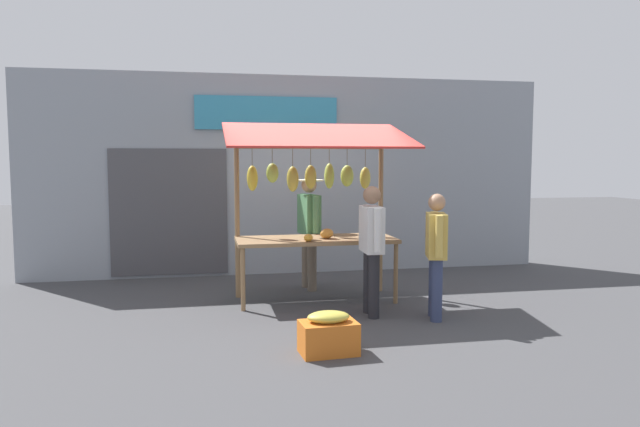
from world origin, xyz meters
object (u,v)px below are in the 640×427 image
at_px(shopper_in_grey_tee, 372,241).
at_px(shopper_with_ponytail, 436,248).
at_px(produce_crate_near, 328,334).
at_px(market_stall, 315,189).
at_px(vendor_with_sunhat, 309,223).

relative_size(shopper_in_grey_tee, shopper_with_ponytail, 1.06).
distance_m(shopper_in_grey_tee, produce_crate_near, 1.77).
relative_size(market_stall, vendor_with_sunhat, 1.47).
bearing_deg(shopper_with_ponytail, produce_crate_near, 139.64).
xyz_separation_m(market_stall, vendor_with_sunhat, (-0.04, -0.70, -0.55)).
xyz_separation_m(market_stall, shopper_with_ponytail, (-1.27, 1.29, -0.67)).
relative_size(vendor_with_sunhat, shopper_with_ponytail, 1.10).
xyz_separation_m(vendor_with_sunhat, shopper_in_grey_tee, (-0.49, 1.69, -0.07)).
bearing_deg(market_stall, shopper_with_ponytail, 134.38).
bearing_deg(market_stall, vendor_with_sunhat, -93.26).
distance_m(vendor_with_sunhat, shopper_with_ponytail, 2.35).
bearing_deg(produce_crate_near, vendor_with_sunhat, -96.56).
relative_size(market_stall, shopper_with_ponytail, 1.61).
xyz_separation_m(market_stall, shopper_in_grey_tee, (-0.53, 0.99, -0.61)).
distance_m(market_stall, shopper_in_grey_tee, 1.28).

